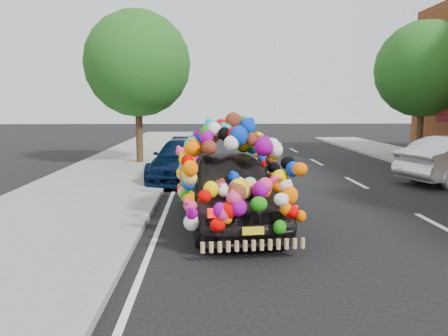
% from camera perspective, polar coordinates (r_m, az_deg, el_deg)
% --- Properties ---
extents(ground, '(100.00, 100.00, 0.00)m').
position_cam_1_polar(ground, '(8.68, 4.83, -7.87)').
color(ground, black).
rests_on(ground, ground).
extents(sidewalk, '(4.00, 60.00, 0.12)m').
position_cam_1_polar(sidewalk, '(9.20, -23.04, -7.20)').
color(sidewalk, gray).
rests_on(sidewalk, ground).
extents(kerb, '(0.15, 60.00, 0.13)m').
position_cam_1_polar(kerb, '(8.70, -10.85, -7.51)').
color(kerb, gray).
rests_on(kerb, ground).
extents(lane_markings, '(6.00, 50.00, 0.01)m').
position_cam_1_polar(lane_markings, '(9.79, 26.41, -6.83)').
color(lane_markings, silver).
rests_on(lane_markings, ground).
extents(tree_near_sidewalk, '(4.20, 4.20, 6.13)m').
position_cam_1_polar(tree_near_sidewalk, '(18.07, -11.24, 13.18)').
color(tree_near_sidewalk, '#332114').
rests_on(tree_near_sidewalk, ground).
extents(tree_far_b, '(4.00, 4.00, 5.90)m').
position_cam_1_polar(tree_far_b, '(20.45, 24.62, 11.64)').
color(tree_far_b, '#332114').
rests_on(tree_far_b, ground).
extents(plush_art_car, '(2.57, 4.74, 2.13)m').
position_cam_1_polar(plush_art_car, '(8.80, 0.91, -0.36)').
color(plush_art_car, black).
rests_on(plush_art_car, ground).
extents(navy_sedan, '(2.31, 4.66, 1.30)m').
position_cam_1_polar(navy_sedan, '(14.23, -5.22, 1.09)').
color(navy_sedan, black).
rests_on(navy_sedan, ground).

